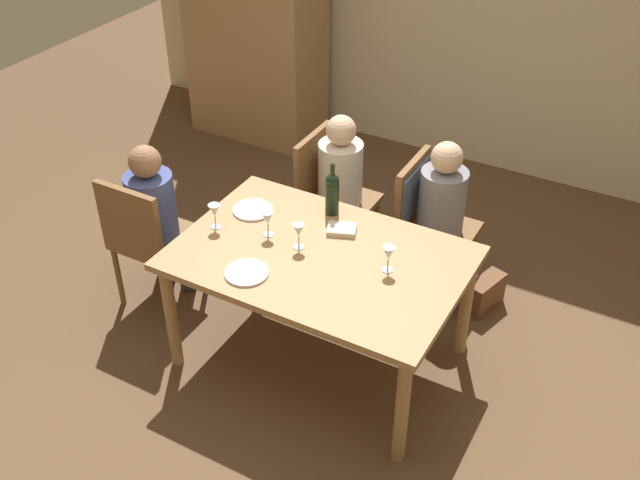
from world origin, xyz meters
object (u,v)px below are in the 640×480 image
person_woman_host (156,212)px  wine_glass_centre (388,254)px  chair_far_left (328,190)px  person_man_bearded (344,181)px  dining_table (320,268)px  wine_glass_near_left (214,211)px  wine_glass_far (299,231)px  chair_far_right (422,209)px  wine_glass_near_right (268,219)px  chair_left_end (146,235)px  wine_bottle_tall_green (332,192)px  handbag (485,293)px  person_man_guest (445,210)px  dinner_plate_guest_left (247,273)px  dinner_plate_host (253,210)px  armoire_cabinet (254,10)px

person_woman_host → wine_glass_centre: 1.54m
chair_far_left → person_man_bearded: person_man_bearded is taller
dining_table → wine_glass_near_left: size_ratio=10.38×
wine_glass_far → person_man_bearded: bearing=101.9°
person_man_bearded → wine_glass_centre: 1.11m
chair_far_right → wine_glass_near_right: bearing=-33.0°
chair_far_left → chair_far_right: bearing=90.0°
chair_left_end → wine_glass_centre: size_ratio=6.17×
wine_bottle_tall_green → handbag: 1.25m
person_man_guest → dinner_plate_guest_left: 1.38m
chair_far_right → dinner_plate_host: size_ratio=3.94×
chair_far_right → person_man_bearded: size_ratio=0.84×
wine_glass_near_right → wine_glass_centre: bearing=2.4°
wine_bottle_tall_green → wine_glass_near_right: (-0.20, -0.36, -0.03)m
chair_far_left → wine_bottle_tall_green: wine_bottle_tall_green is taller
armoire_cabinet → wine_glass_centre: bearing=-44.6°
dinner_plate_guest_left → chair_far_right: bearing=68.6°
chair_far_left → handbag: size_ratio=3.29×
dinner_plate_guest_left → handbag: (0.95, 1.22, -0.64)m
handbag → dinner_plate_guest_left: bearing=-127.9°
wine_glass_near_left → dinner_plate_guest_left: 0.48m
wine_bottle_tall_green → dinner_plate_guest_left: 0.74m
armoire_cabinet → dinner_plate_guest_left: 3.08m
chair_left_end → wine_bottle_tall_green: 1.18m
wine_glass_near_right → dinner_plate_host: bearing=142.5°
armoire_cabinet → chair_left_end: size_ratio=2.37×
chair_far_left → handbag: (1.13, -0.00, -0.42)m
chair_far_right → dinner_plate_guest_left: (-0.48, -1.22, 0.16)m
person_man_bearded → dinner_plate_host: (-0.23, -0.71, 0.12)m
dining_table → wine_glass_near_right: (-0.34, 0.03, 0.19)m
person_woman_host → wine_glass_centre: (1.52, 0.03, 0.21)m
wine_glass_far → dinner_plate_guest_left: wine_glass_far is taller
wine_glass_near_left → armoire_cabinet: bearing=118.0°
wine_glass_centre → chair_left_end: bearing=-174.6°
wine_glass_near_right → dinner_plate_guest_left: wine_glass_near_right is taller
handbag → person_man_guest: bearing=180.0°
wine_glass_near_left → wine_glass_centre: same height
wine_glass_centre → wine_glass_far: size_ratio=1.00×
dining_table → person_man_guest: person_man_guest is taller
chair_left_end → wine_glass_far: (1.02, 0.10, 0.32)m
wine_glass_near_right → dinner_plate_guest_left: (0.09, -0.35, -0.10)m
chair_far_left → handbag: chair_far_left is taller
wine_glass_centre → handbag: size_ratio=0.53×
chair_far_right → wine_glass_centre: size_ratio=6.17×
dining_table → dinner_plate_host: 0.59m
chair_far_left → wine_glass_far: chair_far_left is taller
wine_glass_near_right → wine_glass_near_left: bearing=-165.1°
person_man_bearded → wine_bottle_tall_green: bearing=20.1°
person_woman_host → wine_glass_near_left: (0.51, -0.08, 0.21)m
armoire_cabinet → chair_far_left: bearing=-43.6°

